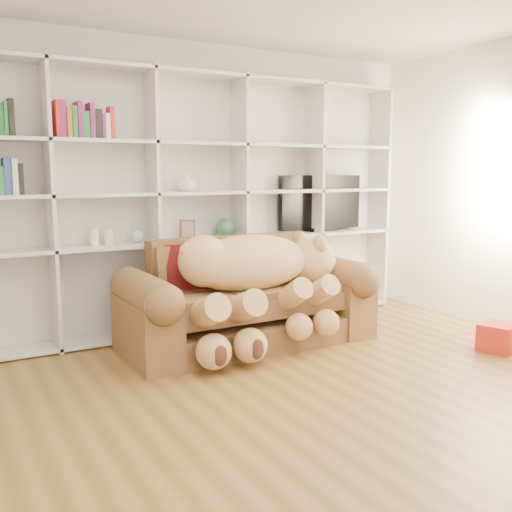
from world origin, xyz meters
TOP-DOWN VIEW (x-y plane):
  - floor at (0.00, 0.00)m, footprint 5.00×5.00m
  - wall_back at (0.00, 2.50)m, footprint 5.00×0.02m
  - bookshelf at (-0.24, 2.36)m, footprint 4.43×0.35m
  - sofa at (0.17, 1.68)m, footprint 2.17×0.94m
  - teddy_bear at (0.16, 1.50)m, footprint 1.64×0.89m
  - throw_pillow at (-0.29, 1.83)m, footprint 0.46×0.33m
  - gift_box at (1.90, 0.43)m, footprint 0.36×0.35m
  - tv at (1.44, 2.35)m, footprint 1.00×0.18m
  - picture_frame at (-0.11, 2.30)m, footprint 0.14×0.08m
  - green_vase at (0.28, 2.30)m, footprint 0.18×0.18m
  - figurine_tall at (-0.98, 2.30)m, footprint 0.09×0.09m
  - figurine_short at (-0.85, 2.30)m, footprint 0.09×0.09m
  - snow_globe at (-0.59, 2.30)m, footprint 0.11×0.11m
  - shelf_vase at (-0.12, 2.30)m, footprint 0.23×0.23m

SIDE VIEW (x-z plane):
  - floor at x=0.00m, z-range 0.00..0.00m
  - gift_box at x=1.90m, z-range 0.00..0.23m
  - sofa at x=0.17m, z-range -0.11..0.80m
  - teddy_bear at x=0.16m, z-range 0.16..1.11m
  - throw_pillow at x=-0.29m, z-range 0.45..0.89m
  - snow_globe at x=-0.59m, z-range 0.87..0.98m
  - figurine_short at x=-0.85m, z-range 0.86..1.00m
  - figurine_tall at x=-0.98m, z-range 0.86..1.02m
  - green_vase at x=0.28m, z-range 0.86..1.05m
  - picture_frame at x=-0.11m, z-range 0.87..1.05m
  - tv at x=1.44m, z-range 0.86..1.45m
  - bookshelf at x=-0.24m, z-range 0.11..2.51m
  - wall_back at x=0.00m, z-range 0.00..2.70m
  - shelf_vase at x=-0.12m, z-range 1.31..1.50m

